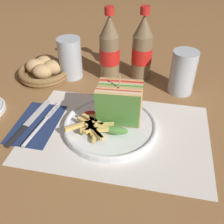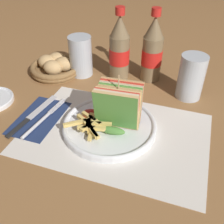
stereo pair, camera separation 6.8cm
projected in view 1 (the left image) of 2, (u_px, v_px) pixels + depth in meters
name	position (u px, v px, depth m)	size (l,w,h in m)	color
ground_plane	(99.00, 131.00, 0.68)	(4.00, 4.00, 0.00)	olive
placemat	(117.00, 133.00, 0.67)	(0.47, 0.31, 0.00)	silver
plate_main	(110.00, 126.00, 0.68)	(0.24, 0.24, 0.02)	white
club_sandwich	(119.00, 107.00, 0.65)	(0.11, 0.10, 0.14)	tan
fries_pile	(92.00, 126.00, 0.65)	(0.12, 0.10, 0.02)	#E5C166
ketchup_blob	(91.00, 116.00, 0.68)	(0.05, 0.04, 0.02)	maroon
napkin	(37.00, 123.00, 0.70)	(0.11, 0.18, 0.00)	navy
fork	(39.00, 127.00, 0.68)	(0.04, 0.19, 0.01)	silver
knife	(29.00, 122.00, 0.70)	(0.04, 0.20, 0.00)	black
coke_bottle_near	(110.00, 50.00, 0.84)	(0.07, 0.07, 0.23)	#7A6647
coke_bottle_far	(142.00, 49.00, 0.84)	(0.07, 0.07, 0.23)	#7A6647
glass_near	(183.00, 72.00, 0.79)	(0.08, 0.08, 0.13)	silver
glass_far	(70.00, 58.00, 0.86)	(0.08, 0.08, 0.13)	silver
bread_basket	(44.00, 71.00, 0.89)	(0.17, 0.17, 0.06)	olive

